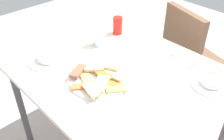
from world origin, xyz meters
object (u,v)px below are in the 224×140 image
at_px(dining_chair, 190,56).
at_px(salad_plate_greens, 48,58).
at_px(soda_can, 118,26).
at_px(spoon, 185,60).
at_px(paper_napkin, 183,61).
at_px(drinking_glass, 99,38).
at_px(dining_table, 120,81).
at_px(salad_plate_rice, 211,83).
at_px(fork, 181,62).
at_px(pide_platter, 100,79).

height_order(dining_chair, salad_plate_greens, dining_chair).
relative_size(soda_can, spoon, 0.67).
bearing_deg(paper_napkin, drinking_glass, -154.58).
relative_size(dining_table, dining_chair, 1.28).
height_order(salad_plate_rice, fork, salad_plate_rice).
bearing_deg(dining_chair, fork, -67.36).
bearing_deg(salad_plate_greens, paper_napkin, 46.70).
bearing_deg(dining_table, salad_plate_greens, -145.53).
xyz_separation_m(dining_table, drinking_glass, (-0.30, 0.10, 0.13)).
height_order(dining_chair, pide_platter, dining_chair).
bearing_deg(spoon, pide_platter, -115.50).
xyz_separation_m(pide_platter, soda_can, (-0.32, 0.45, 0.05)).
xyz_separation_m(salad_plate_rice, spoon, (-0.23, 0.10, -0.01)).
distance_m(pide_platter, salad_plate_greens, 0.36).
xyz_separation_m(dining_chair, salad_plate_greens, (-0.35, -1.03, 0.27)).
relative_size(paper_napkin, fork, 0.74).
bearing_deg(drinking_glass, fork, 23.67).
distance_m(salad_plate_rice, spoon, 0.25).
distance_m(pide_platter, soda_can, 0.55).
distance_m(dining_chair, spoon, 0.54).
relative_size(paper_napkin, spoon, 0.67).
relative_size(soda_can, fork, 0.73).
bearing_deg(drinking_glass, paper_napkin, 25.42).
height_order(pide_platter, soda_can, soda_can).
bearing_deg(salad_plate_rice, dining_chair, 128.24).
xyz_separation_m(salad_plate_rice, drinking_glass, (-0.71, -0.15, 0.03)).
relative_size(dining_chair, salad_plate_greens, 3.92).
xyz_separation_m(dining_chair, soda_can, (-0.32, -0.49, 0.31)).
distance_m(drinking_glass, fork, 0.53).
xyz_separation_m(dining_table, paper_napkin, (0.19, 0.34, 0.08)).
height_order(salad_plate_greens, drinking_glass, drinking_glass).
relative_size(salad_plate_greens, soda_can, 1.90).
height_order(drinking_glass, paper_napkin, drinking_glass).
relative_size(salad_plate_greens, paper_napkin, 1.89).
relative_size(dining_table, salad_plate_rice, 5.72).
xyz_separation_m(drinking_glass, spoon, (0.49, 0.25, -0.05)).
distance_m(dining_table, pide_platter, 0.17).
height_order(dining_table, spoon, spoon).
relative_size(drinking_glass, fork, 0.63).
bearing_deg(salad_plate_rice, dining_table, -149.05).
height_order(soda_can, spoon, soda_can).
relative_size(soda_can, paper_napkin, 0.99).
bearing_deg(dining_chair, spoon, -65.70).
xyz_separation_m(dining_table, salad_plate_rice, (0.42, 0.25, 0.10)).
height_order(salad_plate_greens, soda_can, soda_can).
relative_size(salad_plate_greens, salad_plate_rice, 1.14).
height_order(dining_table, salad_plate_greens, salad_plate_greens).
xyz_separation_m(dining_chair, pide_platter, (-0.00, -0.93, 0.26)).
relative_size(dining_chair, fork, 5.46).
xyz_separation_m(dining_chair, drinking_glass, (-0.29, -0.69, 0.30)).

